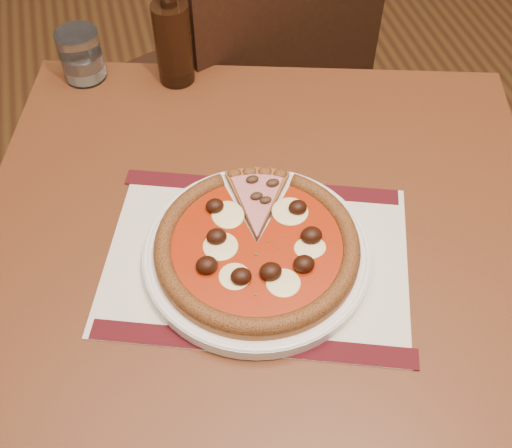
# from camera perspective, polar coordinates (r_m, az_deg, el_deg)

# --- Properties ---
(table) EXTENTS (1.00, 1.00, 0.75)m
(table) POSITION_cam_1_polar(r_m,az_deg,el_deg) (0.96, 0.30, -5.86)
(table) COLOR brown
(table) RESTS_ON ground
(chair_far) EXTENTS (0.58, 0.58, 0.95)m
(chair_far) POSITION_cam_1_polar(r_m,az_deg,el_deg) (1.46, 0.08, 12.51)
(chair_far) COLOR black
(chair_far) RESTS_ON ground
(placemat) EXTENTS (0.48, 0.41, 0.00)m
(placemat) POSITION_cam_1_polar(r_m,az_deg,el_deg) (0.86, 0.09, -3.09)
(placemat) COLOR beige
(placemat) RESTS_ON table
(plate) EXTENTS (0.30, 0.30, 0.02)m
(plate) POSITION_cam_1_polar(r_m,az_deg,el_deg) (0.86, 0.09, -2.70)
(plate) COLOR white
(plate) RESTS_ON placemat
(pizza) EXTENTS (0.27, 0.27, 0.04)m
(pizza) POSITION_cam_1_polar(r_m,az_deg,el_deg) (0.84, 0.09, -1.92)
(pizza) COLOR #9A5625
(pizza) RESTS_ON plate
(ham_slice) EXTENTS (0.09, 0.13, 0.02)m
(ham_slice) POSITION_cam_1_polar(r_m,az_deg,el_deg) (0.89, 0.92, 2.19)
(ham_slice) COLOR #9A5625
(ham_slice) RESTS_ON plate
(water_glass) EXTENTS (0.09, 0.09, 0.09)m
(water_glass) POSITION_cam_1_polar(r_m,az_deg,el_deg) (1.15, -15.29, 14.28)
(water_glass) COLOR white
(water_glass) RESTS_ON table
(bottle) EXTENTS (0.06, 0.06, 0.20)m
(bottle) POSITION_cam_1_polar(r_m,az_deg,el_deg) (1.09, -7.40, 15.99)
(bottle) COLOR black
(bottle) RESTS_ON table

